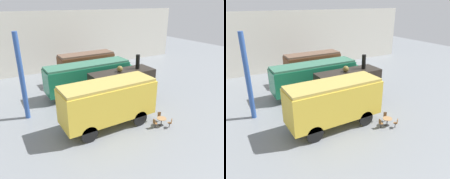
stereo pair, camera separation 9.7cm
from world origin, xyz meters
TOP-DOWN VIEW (x-y plane):
  - ground_plane at (0.00, 0.00)m, footprint 80.00×80.00m
  - backdrop_wall at (0.00, 15.76)m, footprint 44.00×0.15m
  - passenger_coach_wooden at (1.05, 8.68)m, footprint 7.31×2.44m
  - streamlined_locomotive at (0.34, 4.82)m, footprint 11.93×2.70m
  - steam_locomotive at (1.68, 0.88)m, footprint 7.02×2.52m
  - passenger_coach_vintage at (-2.18, -2.84)m, footprint 8.15×2.87m
  - cafe_table_near at (1.92, -5.13)m, footprint 0.84×0.84m
  - cafe_chair_0 at (2.29, -4.43)m, footprint 0.39×0.40m
  - cafe_chair_1 at (1.13, -5.16)m, footprint 0.36×0.36m
  - cafe_chair_2 at (2.34, -5.80)m, footprint 0.39×0.40m
  - visitor_person at (2.47, -2.26)m, footprint 0.34×0.34m
  - support_pillar at (-8.00, 2.37)m, footprint 0.44×0.44m

SIDE VIEW (x-z plane):
  - ground_plane at x=0.00m, z-range 0.00..0.00m
  - cafe_chair_0 at x=2.29m, z-range 0.07..0.94m
  - cafe_chair_1 at x=1.13m, z-range 0.07..0.94m
  - cafe_chair_2 at x=2.34m, z-range 0.07..0.94m
  - cafe_table_near at x=1.92m, z-range 0.20..0.91m
  - visitor_person at x=2.47m, z-range 0.07..1.71m
  - steam_locomotive at x=1.68m, z-range -0.36..4.63m
  - streamlined_locomotive at x=0.34m, z-range 0.34..4.03m
  - passenger_coach_wooden at x=1.05m, z-range 0.38..4.32m
  - passenger_coach_vintage at x=-2.18m, z-range 0.42..4.56m
  - support_pillar at x=-8.00m, z-range 0.00..8.00m
  - backdrop_wall at x=0.00m, z-range 0.00..9.00m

